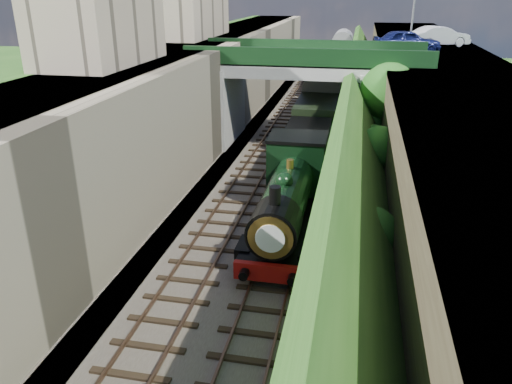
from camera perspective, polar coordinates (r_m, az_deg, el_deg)
ground at (r=15.91m, az=-6.18°, el=-20.31°), size 160.00×160.00×0.00m
trackbed at (r=33.08m, az=4.13°, el=3.47°), size 10.00×90.00×0.20m
retaining_wall at (r=33.26m, az=-5.27°, el=9.62°), size 1.00×90.00×7.00m
street_plateau_left at (r=34.42m, az=-10.95°, el=9.75°), size 6.00×90.00×7.00m
street_plateau_right at (r=32.49m, az=21.26°, el=7.22°), size 8.00×90.00×6.25m
embankment_slope at (r=30.28m, az=13.15°, el=6.28°), size 4.70×90.00×6.46m
track_left at (r=33.33m, az=0.72°, el=3.93°), size 2.50×90.00×0.20m
track_right at (r=32.91m, az=6.21°, el=3.56°), size 2.50×90.00×0.20m
road_bridge at (r=35.83m, az=6.70°, el=11.42°), size 16.00×6.40×7.25m
building_near at (r=28.48m, az=-17.44°, el=17.84°), size 4.00×8.00×4.00m
tree at (r=32.49m, az=15.12°, el=10.73°), size 3.60×3.80×6.60m
lamppost at (r=40.85m, az=17.67°, el=19.67°), size 0.87×0.15×6.00m
car_blue at (r=40.29m, az=16.87°, el=16.17°), size 5.19×2.97×1.66m
car_silver at (r=45.52m, az=20.21°, el=16.35°), size 5.16×3.64×1.61m
locomotive at (r=22.66m, az=3.75°, el=-0.74°), size 3.10×10.22×3.83m
tender at (r=29.62m, az=5.73°, el=4.24°), size 2.70×6.00×3.05m
coach_front at (r=41.65m, az=7.65°, el=10.05°), size 2.90×18.00×3.70m
coach_middle at (r=60.14m, az=9.06°, el=13.71°), size 2.90×18.00×3.70m
coach_rear at (r=78.78m, az=9.82°, el=15.64°), size 2.90×18.00×3.70m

